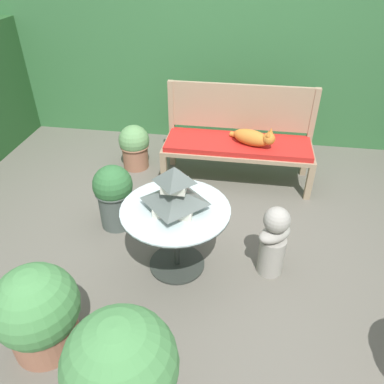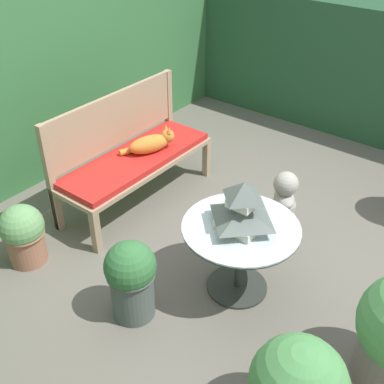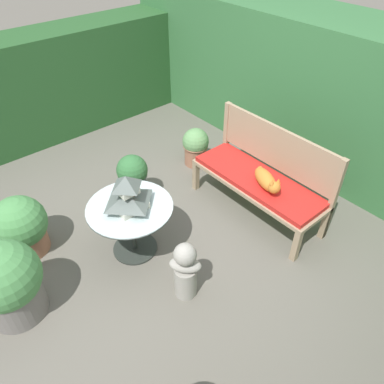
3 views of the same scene
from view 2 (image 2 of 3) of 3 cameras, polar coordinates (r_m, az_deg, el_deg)
The scene contains 11 objects.
ground at distance 3.81m, azimuth 2.33°, elevation -7.45°, with size 30.00×30.00×0.00m, color #666056.
foliage_hedge_back at distance 5.00m, azimuth -21.52°, elevation 12.34°, with size 6.40×1.08×1.73m, color #38703D.
foliage_hedge_right at distance 5.79m, azimuth 18.42°, elevation 13.99°, with size 0.70×3.52×1.39m, color #234C2D.
garden_bench at distance 4.23m, azimuth -6.60°, elevation 3.51°, with size 1.50×0.52×0.46m.
bench_backrest at distance 4.25m, azimuth -9.23°, elevation 7.82°, with size 1.50×0.06×0.96m.
cat at distance 4.22m, azimuth -4.82°, elevation 5.81°, with size 0.45×0.33×0.21m.
patio_table at distance 3.27m, azimuth 5.73°, elevation -5.67°, with size 0.79×0.79×0.56m.
pagoda_birdhouse at distance 3.11m, azimuth 6.01°, elevation -1.94°, with size 0.37×0.37×0.35m.
garden_bust at distance 3.89m, azimuth 10.77°, elevation -1.48°, with size 0.31×0.29×0.60m.
potted_plant_bench_right at distance 3.19m, azimuth -7.21°, elevation -10.06°, with size 0.34×0.34×0.59m.
potted_plant_hedge_corner at distance 3.82m, azimuth -19.35°, elevation -4.67°, with size 0.33×0.33×0.49m.
Camera 2 is at (-2.34, -1.63, 2.53)m, focal length 45.00 mm.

